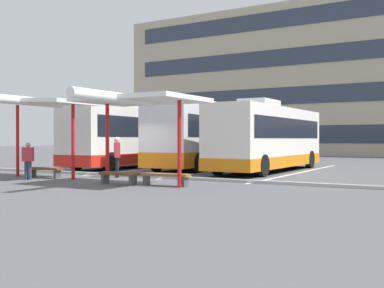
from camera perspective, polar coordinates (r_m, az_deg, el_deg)
ground_plane at (r=21.01m, az=-8.20°, el=-3.97°), size 160.00×160.00×0.00m
terminal_building at (r=53.35m, az=15.89°, el=7.24°), size 42.85×12.04×18.42m
coach_bus_0 at (r=28.66m, az=-6.40°, el=0.88°), size 3.02×12.30×3.81m
coach_bus_1 at (r=26.93m, az=1.88°, el=0.82°), size 3.32×11.17×3.79m
coach_bus_2 at (r=24.50m, az=9.40°, el=0.69°), size 2.59×10.50×3.62m
lane_stripe_0 at (r=29.85m, az=-9.67°, el=-2.60°), size 0.16×14.00×0.01m
lane_stripe_1 at (r=27.45m, az=-3.15°, el=-2.87°), size 0.16×14.00×0.01m
lane_stripe_2 at (r=25.47m, az=4.51°, el=-3.15°), size 0.16×14.00×0.01m
lane_stripe_3 at (r=24.02m, az=13.28°, el=-3.39°), size 0.16×14.00×0.01m
waiting_shelter_0 at (r=20.83m, az=-18.24°, el=4.75°), size 4.37×4.78×3.46m
bench_0 at (r=21.02m, az=-17.61°, el=-3.07°), size 1.70×0.57×0.45m
waiting_shelter_1 at (r=16.77m, az=-6.77°, el=5.22°), size 4.22×5.18×3.25m
bench_1 at (r=17.39m, az=-8.98°, el=-3.82°), size 1.64×0.46×0.45m
bench_2 at (r=16.63m, az=-3.31°, el=-4.00°), size 1.89×0.56×0.45m
platform_kerb at (r=20.97m, az=-8.29°, el=-3.81°), size 44.00×0.24×0.12m
waiting_passenger_0 at (r=20.50m, az=-9.18°, el=-1.19°), size 0.52×0.51×1.76m
waiting_passenger_1 at (r=20.28m, az=-19.48°, el=-1.69°), size 0.50×0.40×1.54m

